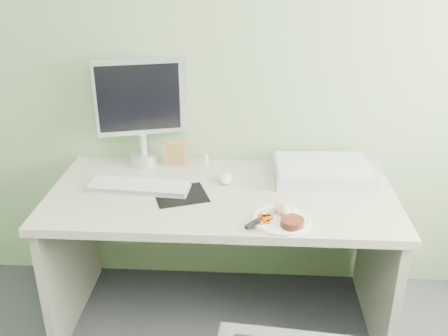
# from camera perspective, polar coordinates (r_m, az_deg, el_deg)

# --- Properties ---
(wall_back) EXTENTS (3.50, 0.00, 3.50)m
(wall_back) POSITION_cam_1_polar(r_m,az_deg,el_deg) (2.47, 0.25, 14.28)
(wall_back) COLOR gray
(wall_back) RESTS_ON floor
(desk) EXTENTS (1.60, 0.75, 0.73)m
(desk) POSITION_cam_1_polar(r_m,az_deg,el_deg) (2.40, -0.25, -6.63)
(desk) COLOR beige
(desk) RESTS_ON floor
(plate) EXTENTS (0.25, 0.25, 0.01)m
(plate) POSITION_cam_1_polar(r_m,az_deg,el_deg) (2.09, 6.57, -5.94)
(plate) COLOR white
(plate) RESTS_ON desk
(steak) EXTENTS (0.12, 0.12, 0.03)m
(steak) POSITION_cam_1_polar(r_m,az_deg,el_deg) (2.03, 7.80, -6.20)
(steak) COLOR black
(steak) RESTS_ON plate
(potato_pile) EXTENTS (0.12, 0.10, 0.05)m
(potato_pile) POSITION_cam_1_polar(r_m,az_deg,el_deg) (2.11, 7.15, -4.58)
(potato_pile) COLOR tan
(potato_pile) RESTS_ON plate
(carrot_heap) EXTENTS (0.06, 0.05, 0.04)m
(carrot_heap) POSITION_cam_1_polar(r_m,az_deg,el_deg) (2.05, 5.00, -5.69)
(carrot_heap) COLOR #D54E04
(carrot_heap) RESTS_ON plate
(steak_knife) EXTENTS (0.15, 0.19, 0.02)m
(steak_knife) POSITION_cam_1_polar(r_m,az_deg,el_deg) (2.04, 3.96, -6.00)
(steak_knife) COLOR silver
(steak_knife) RESTS_ON plate
(mousepad) EXTENTS (0.29, 0.27, 0.00)m
(mousepad) POSITION_cam_1_polar(r_m,az_deg,el_deg) (2.29, -4.97, -3.09)
(mousepad) COLOR black
(mousepad) RESTS_ON desk
(keyboard) EXTENTS (0.47, 0.17, 0.02)m
(keyboard) POSITION_cam_1_polar(r_m,az_deg,el_deg) (2.36, -9.68, -2.05)
(keyboard) COLOR white
(keyboard) RESTS_ON desk
(computer_mouse) EXTENTS (0.07, 0.11, 0.04)m
(computer_mouse) POSITION_cam_1_polar(r_m,az_deg,el_deg) (2.40, 0.22, -1.18)
(computer_mouse) COLOR white
(computer_mouse) RESTS_ON desk
(photo_frame) EXTENTS (0.12, 0.02, 0.15)m
(photo_frame) POSITION_cam_1_polar(r_m,az_deg,el_deg) (2.55, -5.52, 1.67)
(photo_frame) COLOR #A2694C
(photo_frame) RESTS_ON desk
(eyedrop_bottle) EXTENTS (0.02, 0.02, 0.07)m
(eyedrop_bottle) POSITION_cam_1_polar(r_m,az_deg,el_deg) (2.56, -2.06, 0.90)
(eyedrop_bottle) COLOR white
(eyedrop_bottle) RESTS_ON desk
(scanner) EXTENTS (0.48, 0.33, 0.07)m
(scanner) POSITION_cam_1_polar(r_m,az_deg,el_deg) (2.47, 11.15, -0.42)
(scanner) COLOR #ACAEB3
(scanner) RESTS_ON desk
(monitor) EXTENTS (0.45, 0.17, 0.55)m
(monitor) POSITION_cam_1_polar(r_m,az_deg,el_deg) (2.54, -9.43, 6.98)
(monitor) COLOR silver
(monitor) RESTS_ON desk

